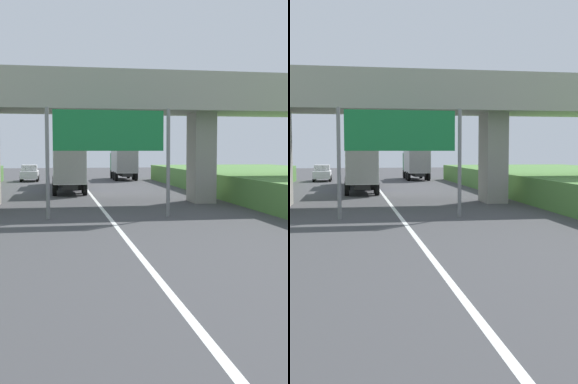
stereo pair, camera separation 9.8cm
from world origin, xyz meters
The scene contains 7 objects.
lane_centre_stripe centered at (0.00, 28.19, 0.00)m, with size 0.20×96.37×0.01m, color white.
overpass_bridge centered at (0.00, 35.23, 5.78)m, with size 40.00×4.80×7.67m.
overhead_highway_sign centered at (0.00, 28.82, 3.80)m, with size 5.88×0.18×5.17m.
truck_black centered at (-1.56, 51.36, 1.93)m, with size 2.44×7.30×3.44m.
truck_green centered at (4.87, 60.19, 1.93)m, with size 2.44×7.30×3.44m.
truck_blue centered at (-1.52, 43.44, 1.93)m, with size 2.44×7.30×3.44m.
car_white centered at (-5.22, 58.99, 0.86)m, with size 1.86×4.10×1.72m.
Camera 2 is at (-2.36, 5.44, 3.17)m, focal length 46.61 mm.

